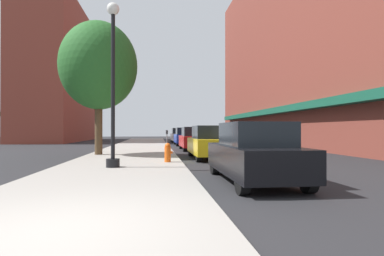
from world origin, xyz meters
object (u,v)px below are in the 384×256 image
at_px(tree_near, 99,66).
at_px(parking_meter_near, 167,137).
at_px(lamppost, 113,81).
at_px(car_white, 179,135).
at_px(car_blue, 185,137).
at_px(car_yellow, 210,143).
at_px(fire_hydrant, 168,152).
at_px(car_black, 254,153).
at_px(car_red, 194,139).

bearing_deg(tree_near, parking_meter_near, 43.20).
relative_size(lamppost, car_white, 1.37).
height_order(parking_meter_near, car_blue, car_blue).
relative_size(car_yellow, car_blue, 1.00).
relative_size(lamppost, fire_hydrant, 7.47).
height_order(lamppost, tree_near, tree_near).
bearing_deg(fire_hydrant, parking_meter_near, 88.14).
bearing_deg(fire_hydrant, tree_near, 129.73).
bearing_deg(car_yellow, car_white, 89.50).
bearing_deg(car_yellow, car_black, -90.50).
bearing_deg(car_black, car_blue, 90.95).
height_order(fire_hydrant, parking_meter_near, parking_meter_near).
relative_size(fire_hydrant, car_yellow, 0.18).
relative_size(car_black, car_white, 1.00).
xyz_separation_m(lamppost, car_red, (4.22, 10.51, -2.39)).
relative_size(car_black, car_blue, 1.00).
bearing_deg(fire_hydrant, car_white, 84.48).
relative_size(tree_near, car_white, 1.67).
bearing_deg(car_white, fire_hydrant, -93.34).
xyz_separation_m(car_black, car_red, (0.00, 13.48, 0.00)).
relative_size(car_yellow, car_white, 1.00).
bearing_deg(car_red, car_blue, 91.91).
xyz_separation_m(fire_hydrant, car_yellow, (2.21, 2.47, 0.29)).
xyz_separation_m(car_black, car_yellow, (0.00, 6.96, 0.00)).
height_order(lamppost, car_red, lamppost).
bearing_deg(car_white, car_red, -87.81).
distance_m(car_blue, car_white, 7.02).
relative_size(parking_meter_near, car_yellow, 0.30).
xyz_separation_m(lamppost, parking_meter_near, (2.27, 9.39, -2.25)).
bearing_deg(parking_meter_near, lamppost, -103.62).
bearing_deg(car_white, parking_meter_near, -95.25).
bearing_deg(car_black, car_white, 90.95).
distance_m(tree_near, car_white, 19.84).
height_order(tree_near, car_white, tree_near).
bearing_deg(fire_hydrant, car_blue, 82.06).
height_order(parking_meter_near, car_red, car_red).
bearing_deg(parking_meter_near, car_white, 82.57).
relative_size(tree_near, car_blue, 1.67).
xyz_separation_m(car_black, car_blue, (0.00, 20.29, 0.00)).
distance_m(lamppost, car_yellow, 6.28).
relative_size(car_blue, car_white, 1.00).
height_order(car_yellow, car_blue, same).
relative_size(tree_near, car_red, 1.67).
height_order(tree_near, car_yellow, tree_near).
xyz_separation_m(tree_near, car_red, (5.77, 4.71, -4.10)).
relative_size(parking_meter_near, car_black, 0.30).
height_order(fire_hydrant, car_blue, car_blue).
bearing_deg(lamppost, fire_hydrant, 36.87).
distance_m(tree_near, car_black, 11.27).
xyz_separation_m(tree_near, car_black, (5.77, -8.77, -4.10)).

